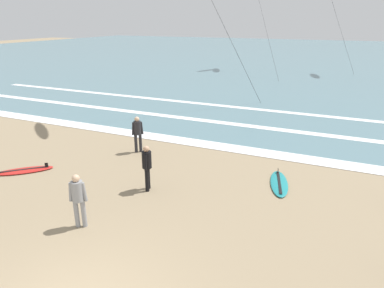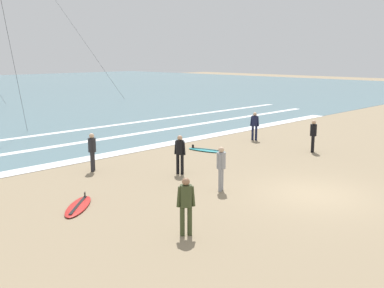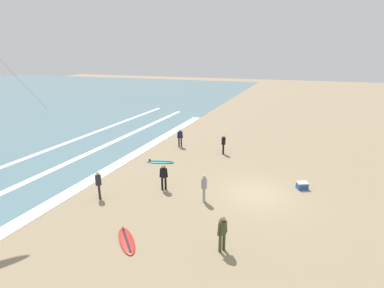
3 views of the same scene
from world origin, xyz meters
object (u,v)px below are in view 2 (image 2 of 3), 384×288
Objects in this scene: surfboard_foreground_flat at (78,206)px; surfer_foreground_main at (92,149)px; surfer_left_far at (313,133)px; surfer_mid_group at (186,201)px; surfer_left_near at (180,151)px; surfboard_right_spare at (207,150)px; surfer_right_near at (221,165)px; surfer_background_far at (255,124)px.

surfer_foreground_main is at bearing 51.00° from surfboard_foreground_flat.
surfer_left_far is 12.19m from surfer_mid_group.
surfer_foreground_main is 0.82× the size of surfboard_foreground_flat.
surfboard_right_spare is at bearing 28.95° from surfer_left_near.
surfer_mid_group reaches higher than surfboard_foreground_flat.
surfer_right_near is 0.73× the size of surfboard_right_spare.
surfer_left_near is at bearing -164.02° from surfer_background_far.
surfer_mid_group is (-11.82, -3.01, 0.00)m from surfer_left_far.
surfer_left_far is 0.82× the size of surfboard_foreground_flat.
surfboard_right_spare is (4.03, 2.23, -0.91)m from surfer_left_near.
surfer_left_far is 8.17m from surfer_right_near.
surfboard_foreground_flat is at bearing 175.37° from surfer_left_far.
surfer_background_far is (0.52, 3.98, 0.00)m from surfer_left_far.
surfer_foreground_main is 10.30m from surfer_background_far.
surfer_left_far is 5.33m from surfboard_right_spare.
surfer_left_far is 1.00× the size of surfer_background_far.
surfer_foreground_main is 7.87m from surfer_mid_group.
surfer_left_far and surfer_foreground_main have the same top height.
surfboard_right_spare is at bearing -178.84° from surfer_background_far.
surfer_mid_group is 4.21m from surfboard_foreground_flat.
surfer_background_far is at bearing 15.98° from surfer_left_near.
surfer_foreground_main is 4.68m from surfboard_foreground_flat.
surfboard_right_spare is (-4.03, -0.08, -0.91)m from surfer_background_far.
surfer_mid_group is at bearing -165.73° from surfer_left_far.
surfer_right_near is at bearing -73.55° from surfer_foreground_main.
surfer_left_far is 1.00× the size of surfer_mid_group.
surfer_left_far is 7.72m from surfer_left_near.
surfer_mid_group is at bearing -78.34° from surfboard_foreground_flat.
surfer_right_near reaches higher than surfboard_foreground_flat.
surfer_foreground_main reaches higher than surfboard_foreground_flat.
surfer_background_far is 0.73× the size of surfboard_right_spare.
surfer_mid_group is 1.00× the size of surfer_left_near.
surfboard_right_spare is at bearing 131.98° from surfer_left_far.
surfer_right_near is (-8.10, -1.01, 0.00)m from surfer_left_far.
surfer_left_far is at bearing -4.63° from surfboard_foreground_flat.
surfer_background_far and surfer_mid_group have the same top height.
surfer_foreground_main reaches higher than surfboard_right_spare.
surfboard_right_spare is (-3.51, 3.90, -0.91)m from surfer_left_far.
surfer_foreground_main is 1.00× the size of surfer_background_far.
surfboard_foreground_flat is at bearing -162.52° from surfboard_right_spare.
surfer_mid_group is at bearing -132.46° from surfer_left_near.
surfer_foreground_main and surfer_mid_group have the same top height.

